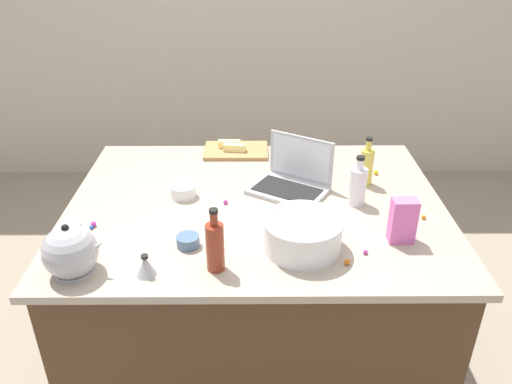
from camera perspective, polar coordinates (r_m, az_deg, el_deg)
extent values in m
plane|color=gray|center=(2.66, 0.00, -18.28)|extent=(12.00, 12.00, 0.00)
cube|color=beige|center=(4.01, -0.20, 19.48)|extent=(8.00, 0.10, 2.60)
cube|color=#4C331E|center=(2.36, 0.00, -11.05)|extent=(1.48, 1.12, 0.87)
cube|color=tan|center=(2.10, 0.00, -1.56)|extent=(1.54, 1.18, 0.03)
cube|color=#B7B7BC|center=(2.17, 3.63, 0.15)|extent=(0.38, 0.35, 0.02)
cube|color=black|center=(2.15, 3.51, 0.29)|extent=(0.31, 0.27, 0.00)
cube|color=#B7B7BC|center=(2.21, 5.11, 3.86)|extent=(0.26, 0.16, 0.20)
cube|color=silver|center=(2.21, 5.04, 3.80)|extent=(0.23, 0.14, 0.18)
cylinder|color=white|center=(1.79, 5.29, -4.84)|extent=(0.27, 0.27, 0.12)
cylinder|color=black|center=(1.79, 5.30, -4.69)|extent=(0.22, 0.22, 0.10)
torus|color=white|center=(1.76, 5.37, -3.27)|extent=(0.28, 0.28, 0.02)
cylinder|color=white|center=(2.09, 11.38, 0.59)|extent=(0.07, 0.07, 0.16)
cylinder|color=white|center=(2.04, 11.64, 3.07)|extent=(0.03, 0.03, 0.04)
cylinder|color=black|center=(2.03, 11.72, 3.79)|extent=(0.03, 0.03, 0.01)
cylinder|color=maroon|center=(1.68, -4.63, -6.24)|extent=(0.06, 0.06, 0.17)
cylinder|color=maroon|center=(1.62, -4.78, -3.06)|extent=(0.03, 0.03, 0.05)
cylinder|color=black|center=(1.60, -4.82, -2.14)|extent=(0.03, 0.03, 0.01)
cylinder|color=#DBC64C|center=(2.25, 12.31, 2.74)|extent=(0.06, 0.06, 0.16)
cylinder|color=#DBC64C|center=(2.21, 12.59, 5.16)|extent=(0.02, 0.02, 0.05)
cylinder|color=black|center=(2.20, 12.66, 5.85)|extent=(0.03, 0.03, 0.01)
cylinder|color=#ADADB2|center=(1.81, -19.81, -8.31)|extent=(0.13, 0.13, 0.01)
sphere|color=#ADADB2|center=(1.76, -20.21, -6.35)|extent=(0.18, 0.18, 0.18)
cone|color=#ADADB2|center=(1.73, -17.62, -5.95)|extent=(0.08, 0.03, 0.07)
sphere|color=black|center=(1.72, -20.72, -3.79)|extent=(0.02, 0.02, 0.02)
cube|color=#AD7F4C|center=(2.54, -2.27, 4.68)|extent=(0.31, 0.21, 0.02)
cube|color=#F4E58C|center=(2.51, -2.46, 5.03)|extent=(0.11, 0.05, 0.04)
cube|color=#F4E58C|center=(2.55, -3.02, 5.43)|extent=(0.11, 0.04, 0.04)
cylinder|color=slate|center=(1.83, -7.67, -5.50)|extent=(0.08, 0.08, 0.04)
cylinder|color=white|center=(2.15, -8.20, 0.14)|extent=(0.11, 0.11, 0.05)
cylinder|color=beige|center=(2.01, -20.16, -3.86)|extent=(0.08, 0.08, 0.04)
cone|color=#B2B2B7|center=(1.71, -12.33, -8.13)|extent=(0.07, 0.07, 0.07)
cylinder|color=black|center=(1.69, -12.46, -7.12)|extent=(0.02, 0.02, 0.01)
cube|color=pink|center=(1.88, 16.21, -3.11)|extent=(0.09, 0.06, 0.17)
sphere|color=#CC3399|center=(1.82, 12.22, -6.62)|extent=(0.02, 0.02, 0.02)
sphere|color=orange|center=(2.08, 18.37, -2.69)|extent=(0.02, 0.02, 0.02)
sphere|color=yellow|center=(2.38, 13.36, 2.17)|extent=(0.02, 0.02, 0.02)
sphere|color=#CC3399|center=(2.08, -3.46, -1.12)|extent=(0.02, 0.02, 0.02)
sphere|color=blue|center=(2.01, -18.05, -3.79)|extent=(0.02, 0.02, 0.02)
sphere|color=orange|center=(1.76, 10.25, -7.77)|extent=(0.02, 0.02, 0.02)
sphere|color=orange|center=(1.99, 5.89, -2.78)|extent=(0.02, 0.02, 0.02)
sphere|color=red|center=(2.53, 6.41, 4.43)|extent=(0.02, 0.02, 0.02)
sphere|color=#CC3399|center=(2.03, -17.84, -3.46)|extent=(0.02, 0.02, 0.02)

